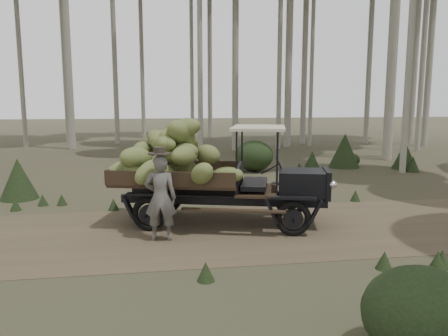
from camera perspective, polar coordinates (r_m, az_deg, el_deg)
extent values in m
plane|color=#473D2B|center=(9.02, -7.49, -8.50)|extent=(120.00, 120.00, 0.00)
cube|color=brown|center=(9.02, -7.49, -8.47)|extent=(70.00, 4.00, 0.01)
cube|color=black|center=(9.41, 10.08, -1.89)|extent=(1.15, 1.12, 0.52)
cube|color=black|center=(9.46, 13.23, -1.94)|extent=(0.35, 0.94, 0.59)
cube|color=black|center=(9.41, 2.01, -1.18)|extent=(0.43, 1.30, 0.52)
cube|color=#38281C|center=(9.62, -5.90, -1.57)|extent=(3.01, 2.36, 0.08)
cube|color=#38281C|center=(10.42, -4.89, 0.19)|extent=(2.57, 0.77, 0.30)
cube|color=#38281C|center=(8.78, -7.12, -1.46)|extent=(2.57, 0.77, 0.30)
cube|color=#38281C|center=(9.97, -13.37, -0.41)|extent=(0.51, 1.66, 0.30)
cube|color=#C0B59F|center=(9.26, 4.56, 5.26)|extent=(1.48, 1.84, 0.06)
cube|color=black|center=(9.88, 0.24, -3.38)|extent=(4.22, 1.26, 0.17)
cube|color=black|center=(9.18, -0.26, -4.32)|extent=(4.22, 1.26, 0.17)
torus|color=black|center=(10.26, 8.69, -4.32)|extent=(0.73, 0.32, 0.72)
torus|color=black|center=(8.80, 9.02, -6.54)|extent=(0.73, 0.32, 0.72)
torus|color=black|center=(10.57, -7.46, -3.91)|extent=(0.73, 0.32, 0.72)
torus|color=black|center=(9.15, -9.79, -5.96)|extent=(0.73, 0.32, 0.72)
sphere|color=beige|center=(9.88, 13.41, -1.22)|extent=(0.17, 0.17, 0.17)
sphere|color=beige|center=(9.04, 14.02, -2.15)|extent=(0.17, 0.17, 0.17)
ellipsoid|color=olive|center=(9.10, -8.17, -0.54)|extent=(0.80, 0.69, 0.54)
ellipsoid|color=olive|center=(9.78, -6.29, 2.21)|extent=(0.46, 0.82, 0.55)
ellipsoid|color=olive|center=(9.31, -7.91, 3.20)|extent=(0.71, 0.78, 0.36)
ellipsoid|color=olive|center=(9.40, -6.04, 4.68)|extent=(0.46, 0.82, 0.54)
ellipsoid|color=olive|center=(8.77, 0.40, -0.94)|extent=(0.79, 0.64, 0.41)
ellipsoid|color=olive|center=(9.82, -2.12, 1.74)|extent=(0.80, 0.70, 0.60)
ellipsoid|color=olive|center=(9.66, -4.87, 3.69)|extent=(0.44, 0.76, 0.47)
ellipsoid|color=olive|center=(9.53, -5.32, 5.11)|extent=(0.96, 0.83, 0.66)
ellipsoid|color=olive|center=(9.36, -11.66, -0.25)|extent=(0.49, 0.64, 0.49)
ellipsoid|color=olive|center=(9.23, -11.40, 1.28)|extent=(0.93, 0.89, 0.55)
ellipsoid|color=olive|center=(9.64, -4.51, 3.49)|extent=(0.63, 0.92, 0.60)
ellipsoid|color=olive|center=(9.33, -5.83, 4.75)|extent=(0.82, 0.95, 0.69)
ellipsoid|color=olive|center=(9.43, -13.19, -0.25)|extent=(0.81, 0.61, 0.49)
ellipsoid|color=olive|center=(10.04, -10.45, 2.22)|extent=(0.69, 0.93, 0.55)
ellipsoid|color=olive|center=(9.63, -7.77, 3.23)|extent=(0.79, 0.46, 0.58)
ellipsoid|color=olive|center=(9.43, -6.18, 4.55)|extent=(0.82, 0.80, 0.56)
ellipsoid|color=olive|center=(9.68, -12.68, -0.23)|extent=(0.46, 0.76, 0.35)
ellipsoid|color=olive|center=(9.93, -7.01, 1.67)|extent=(0.86, 0.54, 0.62)
ellipsoid|color=olive|center=(9.36, -7.49, 3.22)|extent=(0.55, 0.78, 0.38)
ellipsoid|color=olive|center=(9.37, -5.01, 5.08)|extent=(0.86, 0.67, 0.59)
ellipsoid|color=olive|center=(9.99, -5.52, 0.00)|extent=(0.79, 0.59, 0.39)
ellipsoid|color=olive|center=(9.34, -5.61, 1.89)|extent=(0.95, 0.74, 0.60)
ellipsoid|color=olive|center=(9.91, -8.41, 3.86)|extent=(0.76, 0.74, 0.53)
ellipsoid|color=olive|center=(9.44, -6.42, 4.54)|extent=(0.90, 0.71, 0.50)
ellipsoid|color=olive|center=(10.47, -8.69, 0.40)|extent=(0.52, 0.78, 0.46)
ellipsoid|color=olive|center=(9.20, -5.17, 1.63)|extent=(0.82, 0.91, 0.45)
ellipsoid|color=olive|center=(9.90, -8.37, 3.65)|extent=(0.68, 0.40, 0.57)
ellipsoid|color=olive|center=(8.80, -9.61, -0.48)|extent=(0.92, 0.72, 0.72)
ellipsoid|color=olive|center=(8.57, -2.90, -0.74)|extent=(0.63, 0.86, 0.66)
imported|color=#57544F|center=(8.42, -8.29, -3.90)|extent=(0.66, 0.48, 1.67)
cylinder|color=#302922|center=(8.27, -8.42, 1.89)|extent=(0.50, 0.50, 0.02)
cylinder|color=#302922|center=(8.27, -8.43, 2.27)|extent=(0.25, 0.25, 0.13)
cylinder|color=#B2AD9E|center=(26.99, 11.63, 20.19)|extent=(0.23, 0.23, 16.19)
cylinder|color=#B2AD9E|center=(25.77, -4.33, 20.88)|extent=(0.21, 0.21, 16.18)
cylinder|color=#B2AD9E|center=(28.39, 10.66, 19.52)|extent=(0.34, 0.34, 16.08)
cylinder|color=#B2AD9E|center=(28.55, -25.49, 18.62)|extent=(0.27, 0.27, 15.92)
cylinder|color=#B2AD9E|center=(33.09, 24.79, 18.51)|extent=(0.23, 0.23, 17.43)
cylinder|color=#B2AD9E|center=(32.88, -10.85, 19.42)|extent=(0.30, 0.30, 17.67)
ellipsoid|color=#233319|center=(16.66, 3.95, 1.60)|extent=(1.46, 1.46, 1.17)
cone|color=#233319|center=(14.07, 10.55, -1.20)|extent=(0.48, 0.48, 0.54)
cone|color=#233319|center=(21.09, -5.66, 2.64)|extent=(0.78, 0.78, 0.87)
ellipsoid|color=#233319|center=(14.12, -0.52, -0.82)|extent=(0.77, 0.77, 0.62)
cone|color=#233319|center=(15.92, 9.80, -0.16)|extent=(0.42, 0.42, 0.47)
cone|color=#233319|center=(18.71, 22.55, 1.55)|extent=(0.97, 0.97, 1.08)
ellipsoid|color=#233319|center=(5.12, 24.47, -17.07)|extent=(1.22, 1.22, 0.97)
cone|color=#233319|center=(13.15, 10.19, -1.78)|extent=(0.53, 0.53, 0.58)
cone|color=#233319|center=(13.16, -25.28, -1.28)|extent=(1.01, 1.01, 1.13)
cone|color=#233319|center=(17.99, 23.43, 0.47)|extent=(0.54, 0.54, 0.60)
ellipsoid|color=#233319|center=(18.55, 16.28, 1.03)|extent=(0.70, 0.70, 0.56)
cone|color=#233319|center=(16.72, 11.43, 0.82)|extent=(0.73, 0.73, 0.81)
cone|color=#233319|center=(18.30, 15.47, 2.22)|extent=(1.23, 1.23, 1.37)
cone|color=#233319|center=(7.99, 26.59, -10.55)|extent=(0.27, 0.27, 0.30)
cone|color=#233319|center=(11.94, -0.97, -3.40)|extent=(0.27, 0.27, 0.30)
cone|color=#233319|center=(7.56, 20.20, -11.22)|extent=(0.27, 0.27, 0.30)
cone|color=#233319|center=(6.69, -2.40, -13.34)|extent=(0.27, 0.27, 0.30)
cone|color=#233319|center=(12.16, -22.61, -3.86)|extent=(0.27, 0.27, 0.30)
cone|color=#233319|center=(11.25, -8.93, -4.27)|extent=(0.27, 0.27, 0.30)
cone|color=#233319|center=(12.01, -20.43, -3.89)|extent=(0.27, 0.27, 0.30)
cone|color=#233319|center=(7.88, 26.14, -10.77)|extent=(0.27, 0.27, 0.30)
cone|color=#233319|center=(11.11, -14.24, -4.60)|extent=(0.27, 0.27, 0.30)
cone|color=#233319|center=(11.88, -25.59, -4.34)|extent=(0.27, 0.27, 0.30)
cone|color=#233319|center=(12.25, 16.77, -3.47)|extent=(0.27, 0.27, 0.30)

